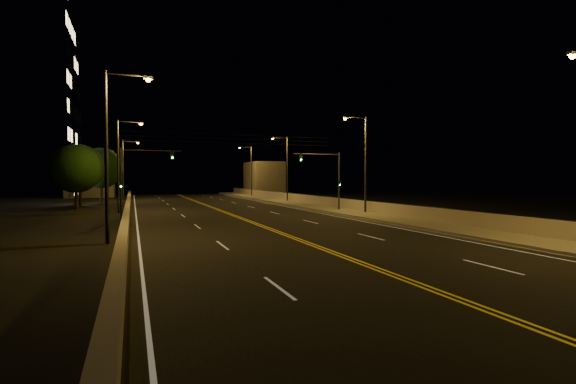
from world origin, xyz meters
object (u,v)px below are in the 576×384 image
object	(u,v)px
streetlight_3	(250,168)
streetlight_6	(125,166)
tree_2	(101,168)
tree_0	(76,169)
traffic_signal_right	(330,175)
streetlight_5	(121,160)
tree_1	(80,167)
streetlight_1	(363,158)
streetlight_2	(286,165)
traffic_signal_left	(133,174)
streetlight_4	(112,144)

from	to	relation	value
streetlight_3	streetlight_6	distance (m)	22.06
streetlight_3	tree_2	distance (m)	26.46
tree_0	traffic_signal_right	bearing A→B (deg)	-27.49
streetlight_6	tree_0	bearing A→B (deg)	-104.53
streetlight_5	tree_1	size ratio (longest dim) A/B	1.21
streetlight_1	streetlight_3	size ratio (longest dim) A/B	1.00
streetlight_1	streetlight_2	world-z (taller)	same
streetlight_2	traffic_signal_left	world-z (taller)	streetlight_2
tree_1	streetlight_5	bearing A→B (deg)	-68.77
streetlight_4	traffic_signal_left	size ratio (longest dim) A/B	1.52
streetlight_5	streetlight_1	bearing A→B (deg)	-26.25
streetlight_4	streetlight_5	xyz separation A→B (m)	(0.00, 20.43, 0.00)
streetlight_5	tree_2	world-z (taller)	streetlight_5
streetlight_4	tree_0	world-z (taller)	streetlight_4
tree_0	tree_2	bearing A→B (deg)	82.90
streetlight_3	tree_0	distance (m)	35.18
streetlight_2	streetlight_3	world-z (taller)	same
traffic_signal_left	tree_2	xyz separation A→B (m)	(-4.19, 26.36, 1.04)
streetlight_2	streetlight_3	size ratio (longest dim) A/B	1.00
traffic_signal_left	tree_0	distance (m)	14.14
tree_0	traffic_signal_left	bearing A→B (deg)	-65.41
streetlight_6	tree_0	size ratio (longest dim) A/B	1.29
streetlight_6	traffic_signal_right	distance (m)	37.04
streetlight_3	tree_0	size ratio (longest dim) A/B	1.29
streetlight_3	tree_2	size ratio (longest dim) A/B	1.20
streetlight_4	traffic_signal_right	world-z (taller)	streetlight_4
streetlight_6	tree_1	bearing A→B (deg)	-114.06
streetlight_6	tree_0	xyz separation A→B (m)	(-4.75, -18.34, -0.83)
streetlight_5	streetlight_2	bearing A→B (deg)	26.32
streetlight_3	streetlight_2	bearing A→B (deg)	-90.00
streetlight_1	tree_2	distance (m)	38.91
streetlight_5	tree_1	distance (m)	14.04
traffic_signal_left	tree_1	xyz separation A→B (m)	(-6.20, 19.81, 0.98)
streetlight_1	streetlight_4	distance (m)	23.61
streetlight_5	traffic_signal_right	size ratio (longest dim) A/B	1.52
streetlight_1	traffic_signal_right	distance (m)	4.40
streetlight_1	traffic_signal_left	xyz separation A→B (m)	(-20.33, 3.85, -1.50)
streetlight_5	tree_2	distance (m)	19.87
streetlight_1	traffic_signal_left	distance (m)	20.74
streetlight_2	streetlight_6	size ratio (longest dim) A/B	1.00
streetlight_4	streetlight_3	bearing A→B (deg)	66.78
streetlight_4	streetlight_1	bearing A→B (deg)	24.67
streetlight_1	streetlight_2	distance (m)	21.19
streetlight_2	streetlight_5	bearing A→B (deg)	-153.68
streetlight_1	traffic_signal_left	world-z (taller)	streetlight_1
streetlight_3	traffic_signal_left	distance (m)	41.63
streetlight_6	traffic_signal_left	bearing A→B (deg)	-87.94
streetlight_1	tree_0	bearing A→B (deg)	147.51
streetlight_6	traffic_signal_left	distance (m)	31.24
streetlight_2	streetlight_6	bearing A→B (deg)	147.18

